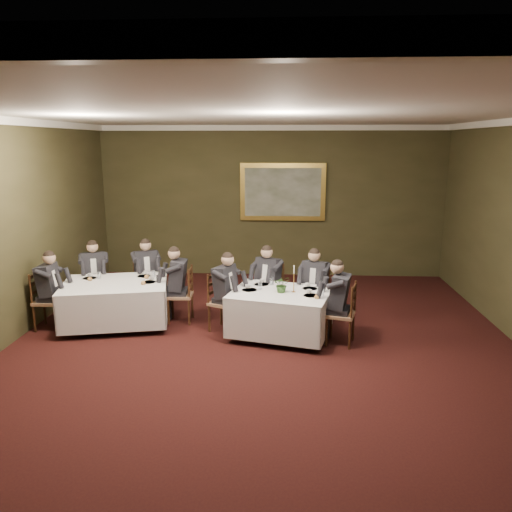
# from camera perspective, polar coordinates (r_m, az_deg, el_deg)

# --- Properties ---
(ground) EXTENTS (10.00, 10.00, 0.00)m
(ground) POSITION_cam_1_polar(r_m,az_deg,el_deg) (7.38, 0.62, -12.16)
(ground) COLOR black
(ground) RESTS_ON ground
(ceiling) EXTENTS (8.00, 10.00, 0.10)m
(ceiling) POSITION_cam_1_polar(r_m,az_deg,el_deg) (6.69, 0.70, 16.12)
(ceiling) COLOR silver
(ceiling) RESTS_ON back_wall
(back_wall) EXTENTS (8.00, 0.10, 3.50)m
(back_wall) POSITION_cam_1_polar(r_m,az_deg,el_deg) (11.76, 1.80, 6.18)
(back_wall) COLOR #34311A
(back_wall) RESTS_ON ground
(front_wall) EXTENTS (8.00, 0.10, 3.50)m
(front_wall) POSITION_cam_1_polar(r_m,az_deg,el_deg) (2.19, -6.15, -26.04)
(front_wall) COLOR #34311A
(front_wall) RESTS_ON ground
(crown_molding) EXTENTS (8.00, 10.00, 0.12)m
(crown_molding) POSITION_cam_1_polar(r_m,az_deg,el_deg) (6.69, 0.69, 15.61)
(crown_molding) COLOR white
(crown_molding) RESTS_ON back_wall
(table_main) EXTENTS (1.81, 1.54, 0.67)m
(table_main) POSITION_cam_1_polar(r_m,az_deg,el_deg) (8.17, 2.79, -6.22)
(table_main) COLOR black
(table_main) RESTS_ON ground
(table_second) EXTENTS (2.01, 1.69, 0.67)m
(table_second) POSITION_cam_1_polar(r_m,az_deg,el_deg) (9.01, -15.74, -4.87)
(table_second) COLOR black
(table_second) RESTS_ON ground
(chair_main_backleft) EXTENTS (0.59, 0.58, 1.00)m
(chair_main_backleft) POSITION_cam_1_polar(r_m,az_deg,el_deg) (9.06, 1.50, -5.37)
(chair_main_backleft) COLOR #966C4C
(chair_main_backleft) RESTS_ON ground
(diner_main_backleft) EXTENTS (0.58, 0.61, 1.35)m
(diner_main_backleft) POSITION_cam_1_polar(r_m,az_deg,el_deg) (8.98, 1.47, -4.01)
(diner_main_backleft) COLOR black
(diner_main_backleft) RESTS_ON chair_main_backleft
(chair_main_backright) EXTENTS (0.57, 0.56, 1.00)m
(chair_main_backright) POSITION_cam_1_polar(r_m,az_deg,el_deg) (8.89, 6.72, -5.84)
(chair_main_backright) COLOR #966C4C
(chair_main_backright) RESTS_ON ground
(diner_main_backright) EXTENTS (0.55, 0.60, 1.35)m
(diner_main_backright) POSITION_cam_1_polar(r_m,az_deg,el_deg) (8.80, 6.74, -4.45)
(diner_main_backright) COLOR black
(diner_main_backright) RESTS_ON chair_main_backright
(chair_main_endleft) EXTENTS (0.56, 0.57, 1.00)m
(chair_main_endleft) POSITION_cam_1_polar(r_m,az_deg,el_deg) (8.51, -3.72, -6.61)
(chair_main_endleft) COLOR #966C4C
(chair_main_endleft) RESTS_ON ground
(diner_main_endleft) EXTENTS (0.60, 0.56, 1.35)m
(diner_main_endleft) POSITION_cam_1_polar(r_m,az_deg,el_deg) (8.44, -3.67, -5.16)
(diner_main_endleft) COLOR black
(diner_main_endleft) RESTS_ON chair_main_endleft
(chair_main_endright) EXTENTS (0.52, 0.54, 1.00)m
(chair_main_endright) POSITION_cam_1_polar(r_m,az_deg,el_deg) (8.06, 9.67, -7.93)
(chair_main_endright) COLOR #966C4C
(chair_main_endright) RESTS_ON ground
(diner_main_endright) EXTENTS (0.57, 0.51, 1.35)m
(diner_main_endright) POSITION_cam_1_polar(r_m,az_deg,el_deg) (7.98, 9.64, -6.39)
(diner_main_endright) COLOR black
(diner_main_endright) RESTS_ON chair_main_endright
(chair_sec_backleft) EXTENTS (0.55, 0.54, 1.00)m
(chair_sec_backleft) POSITION_cam_1_polar(r_m,az_deg,el_deg) (9.99, -17.80, -4.26)
(chair_sec_backleft) COLOR #966C4C
(chair_sec_backleft) RESTS_ON ground
(diner_sec_backleft) EXTENTS (0.54, 0.59, 1.35)m
(diner_sec_backleft) POSITION_cam_1_polar(r_m,az_deg,el_deg) (9.91, -17.89, -3.02)
(diner_sec_backleft) COLOR black
(diner_sec_backleft) RESTS_ON chair_sec_backleft
(chair_sec_backright) EXTENTS (0.58, 0.57, 1.00)m
(chair_sec_backright) POSITION_cam_1_polar(r_m,az_deg,el_deg) (9.88, -12.36, -4.12)
(chair_sec_backright) COLOR #966C4C
(chair_sec_backright) RESTS_ON ground
(diner_sec_backright) EXTENTS (0.57, 0.61, 1.35)m
(diner_sec_backright) POSITION_cam_1_polar(r_m,az_deg,el_deg) (9.80, -12.41, -2.87)
(diner_sec_backright) COLOR black
(diner_sec_backright) RESTS_ON chair_sec_backright
(chair_sec_endright) EXTENTS (0.44, 0.46, 1.00)m
(chair_sec_endright) POSITION_cam_1_polar(r_m,az_deg,el_deg) (8.99, -8.55, -5.67)
(chair_sec_endright) COLOR #966C4C
(chair_sec_endright) RESTS_ON ground
(diner_sec_endright) EXTENTS (0.49, 0.43, 1.35)m
(diner_sec_endright) POSITION_cam_1_polar(r_m,az_deg,el_deg) (8.92, -8.67, -4.28)
(diner_sec_endright) COLOR black
(diner_sec_endright) RESTS_ON chair_sec_endright
(chair_sec_endleft) EXTENTS (0.42, 0.44, 1.00)m
(chair_sec_endleft) POSITION_cam_1_polar(r_m,az_deg,el_deg) (9.27, -22.58, -5.97)
(chair_sec_endleft) COLOR #966C4C
(chair_sec_endleft) RESTS_ON ground
(diner_sec_endleft) EXTENTS (0.48, 0.42, 1.35)m
(diner_sec_endleft) POSITION_cam_1_polar(r_m,az_deg,el_deg) (9.20, -22.64, -4.62)
(diner_sec_endleft) COLOR black
(diner_sec_endleft) RESTS_ON chair_sec_endleft
(centerpiece) EXTENTS (0.27, 0.24, 0.29)m
(centerpiece) POSITION_cam_1_polar(r_m,az_deg,el_deg) (8.02, 2.99, -3.16)
(centerpiece) COLOR #2D5926
(centerpiece) RESTS_ON table_main
(candlestick) EXTENTS (0.07, 0.07, 0.45)m
(candlestick) POSITION_cam_1_polar(r_m,az_deg,el_deg) (8.03, 4.34, -2.98)
(candlestick) COLOR #C5873C
(candlestick) RESTS_ON table_main
(place_setting_table_main) EXTENTS (0.33, 0.31, 0.14)m
(place_setting_table_main) POSITION_cam_1_polar(r_m,az_deg,el_deg) (8.50, 0.98, -3.00)
(place_setting_table_main) COLOR white
(place_setting_table_main) RESTS_ON table_main
(place_setting_table_second) EXTENTS (0.33, 0.31, 0.14)m
(place_setting_table_second) POSITION_cam_1_polar(r_m,az_deg,el_deg) (9.34, -18.14, -2.19)
(place_setting_table_second) COLOR white
(place_setting_table_second) RESTS_ON table_second
(painting) EXTENTS (1.97, 0.09, 1.33)m
(painting) POSITION_cam_1_polar(r_m,az_deg,el_deg) (11.67, 3.07, 7.31)
(painting) COLOR #DCB550
(painting) RESTS_ON back_wall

